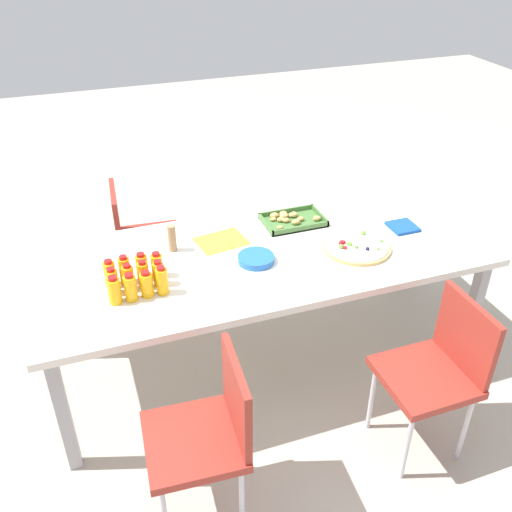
% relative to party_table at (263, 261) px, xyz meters
% --- Properties ---
extents(ground_plane, '(12.00, 12.00, 0.00)m').
position_rel_party_table_xyz_m(ground_plane, '(0.00, 0.00, -0.69)').
color(ground_plane, '#B2A899').
extents(party_table, '(2.38, 0.98, 0.74)m').
position_rel_party_table_xyz_m(party_table, '(0.00, 0.00, 0.00)').
color(party_table, silver).
rests_on(party_table, ground_plane).
extents(chair_near_left, '(0.43, 0.43, 0.83)m').
position_rel_party_table_xyz_m(chair_near_left, '(-0.54, -0.84, -0.19)').
color(chair_near_left, maroon).
rests_on(chair_near_left, ground_plane).
extents(chair_far_left, '(0.43, 0.43, 0.83)m').
position_rel_party_table_xyz_m(chair_far_left, '(-0.55, 0.83, -0.19)').
color(chair_far_left, maroon).
rests_on(chair_far_left, ground_plane).
extents(chair_near_right, '(0.40, 0.40, 0.83)m').
position_rel_party_table_xyz_m(chair_near_right, '(0.57, -0.84, -0.19)').
color(chair_near_right, maroon).
rests_on(chair_near_right, ground_plane).
extents(juice_bottle_0, '(0.06, 0.06, 0.14)m').
position_rel_party_table_xyz_m(juice_bottle_0, '(-0.79, -0.18, 0.12)').
color(juice_bottle_0, '#F9AE14').
rests_on(juice_bottle_0, party_table).
extents(juice_bottle_1, '(0.06, 0.06, 0.14)m').
position_rel_party_table_xyz_m(juice_bottle_1, '(-0.72, -0.19, 0.12)').
color(juice_bottle_1, '#F9AE14').
rests_on(juice_bottle_1, party_table).
extents(juice_bottle_2, '(0.06, 0.06, 0.14)m').
position_rel_party_table_xyz_m(juice_bottle_2, '(-0.64, -0.18, 0.12)').
color(juice_bottle_2, '#F9AE14').
rests_on(juice_bottle_2, party_table).
extents(juice_bottle_3, '(0.06, 0.06, 0.15)m').
position_rel_party_table_xyz_m(juice_bottle_3, '(-0.57, -0.18, 0.13)').
color(juice_bottle_3, '#FAAD14').
rests_on(juice_bottle_3, party_table).
extents(juice_bottle_4, '(0.06, 0.06, 0.14)m').
position_rel_party_table_xyz_m(juice_bottle_4, '(-0.79, -0.11, 0.12)').
color(juice_bottle_4, '#FAAE14').
rests_on(juice_bottle_4, party_table).
extents(juice_bottle_5, '(0.05, 0.05, 0.14)m').
position_rel_party_table_xyz_m(juice_bottle_5, '(-0.72, -0.10, 0.12)').
color(juice_bottle_5, '#F9AD14').
rests_on(juice_bottle_5, party_table).
extents(juice_bottle_6, '(0.05, 0.05, 0.15)m').
position_rel_party_table_xyz_m(juice_bottle_6, '(-0.65, -0.11, 0.13)').
color(juice_bottle_6, '#F9AE14').
rests_on(juice_bottle_6, party_table).
extents(juice_bottle_7, '(0.05, 0.05, 0.14)m').
position_rel_party_table_xyz_m(juice_bottle_7, '(-0.57, -0.11, 0.12)').
color(juice_bottle_7, '#F9AB14').
rests_on(juice_bottle_7, party_table).
extents(juice_bottle_8, '(0.06, 0.06, 0.14)m').
position_rel_party_table_xyz_m(juice_bottle_8, '(-0.80, -0.04, 0.12)').
color(juice_bottle_8, '#F9AC14').
rests_on(juice_bottle_8, party_table).
extents(juice_bottle_9, '(0.06, 0.06, 0.15)m').
position_rel_party_table_xyz_m(juice_bottle_9, '(-0.72, -0.03, 0.13)').
color(juice_bottle_9, '#F9AE14').
rests_on(juice_bottle_9, party_table).
extents(juice_bottle_10, '(0.06, 0.06, 0.15)m').
position_rel_party_table_xyz_m(juice_bottle_10, '(-0.64, -0.03, 0.13)').
color(juice_bottle_10, '#F9AC14').
rests_on(juice_bottle_10, party_table).
extents(juice_bottle_11, '(0.06, 0.06, 0.14)m').
position_rel_party_table_xyz_m(juice_bottle_11, '(-0.57, -0.03, 0.12)').
color(juice_bottle_11, '#F9AE14').
rests_on(juice_bottle_11, party_table).
extents(fruit_pizza, '(0.36, 0.36, 0.05)m').
position_rel_party_table_xyz_m(fruit_pizza, '(0.48, -0.13, 0.07)').
color(fruit_pizza, tan).
rests_on(fruit_pizza, party_table).
extents(snack_tray, '(0.35, 0.23, 0.04)m').
position_rel_party_table_xyz_m(snack_tray, '(0.27, 0.26, 0.07)').
color(snack_tray, '#477238').
rests_on(snack_tray, party_table).
extents(plate_stack, '(0.19, 0.19, 0.03)m').
position_rel_party_table_xyz_m(plate_stack, '(-0.06, -0.07, 0.07)').
color(plate_stack, blue).
rests_on(plate_stack, party_table).
extents(napkin_stack, '(0.15, 0.15, 0.02)m').
position_rel_party_table_xyz_m(napkin_stack, '(0.84, -0.02, 0.07)').
color(napkin_stack, '#194CA5').
rests_on(napkin_stack, party_table).
extents(cardboard_tube, '(0.04, 0.04, 0.15)m').
position_rel_party_table_xyz_m(cardboard_tube, '(-0.44, 0.18, 0.13)').
color(cardboard_tube, '#9E7A56').
rests_on(cardboard_tube, party_table).
extents(paper_folder, '(0.29, 0.24, 0.01)m').
position_rel_party_table_xyz_m(paper_folder, '(-0.18, 0.18, 0.06)').
color(paper_folder, yellow).
rests_on(paper_folder, party_table).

